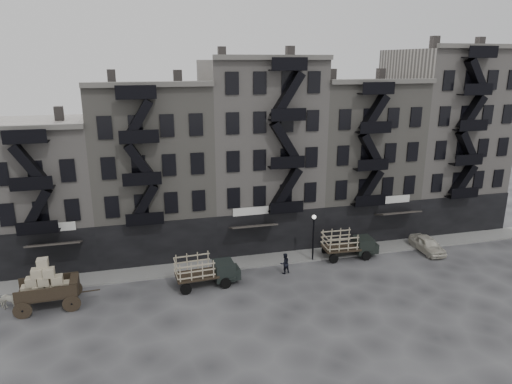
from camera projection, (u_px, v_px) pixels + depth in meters
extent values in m
plane|color=#38383A|center=(289.00, 278.00, 36.90)|extent=(140.00, 140.00, 0.00)
cube|color=slate|center=(276.00, 259.00, 40.37)|extent=(55.00, 2.50, 0.15)
cube|color=gray|center=(37.00, 191.00, 39.73)|extent=(10.00, 10.00, 12.00)
cube|color=black|center=(31.00, 256.00, 36.24)|extent=(10.00, 0.35, 4.00)
cube|color=#595651|center=(11.00, 128.00, 33.21)|extent=(10.00, 0.50, 0.40)
cube|color=#4C4744|center=(58.00, 114.00, 38.49)|extent=(0.70, 0.70, 1.20)
cube|color=slate|center=(153.00, 168.00, 41.71)|extent=(10.00, 10.00, 15.00)
cube|color=black|center=(159.00, 244.00, 38.64)|extent=(10.00, 0.35, 4.00)
cube|color=#595651|center=(149.00, 84.00, 34.77)|extent=(10.00, 0.50, 0.40)
cube|color=#4C4744|center=(111.00, 77.00, 38.73)|extent=(0.70, 0.70, 1.20)
cube|color=#4C4744|center=(176.00, 76.00, 40.05)|extent=(0.70, 0.70, 1.20)
cube|color=gray|center=(258.00, 152.00, 43.83)|extent=(10.00, 10.00, 17.00)
cube|color=black|center=(272.00, 233.00, 41.04)|extent=(10.00, 0.35, 4.00)
cube|color=#595651|center=(275.00, 57.00, 36.61)|extent=(10.00, 0.50, 0.40)
cube|color=#4C4744|center=(226.00, 53.00, 40.57)|extent=(0.70, 0.70, 1.20)
cube|color=#4C4744|center=(285.00, 53.00, 41.89)|extent=(0.70, 0.70, 1.20)
cube|color=slate|center=(353.00, 157.00, 46.51)|extent=(10.00, 10.00, 15.00)
cube|color=black|center=(373.00, 223.00, 43.44)|extent=(10.00, 0.35, 4.00)
cube|color=#595651|center=(385.00, 81.00, 39.57)|extent=(10.00, 0.50, 0.40)
cube|color=#4C4744|center=(329.00, 75.00, 43.53)|extent=(0.70, 0.70, 1.20)
cube|color=#4C4744|center=(381.00, 75.00, 44.85)|extent=(0.70, 0.70, 1.20)
cube|color=gray|center=(440.00, 138.00, 48.49)|extent=(10.00, 10.00, 18.00)
cube|color=black|center=(463.00, 215.00, 45.84)|extent=(10.00, 0.35, 4.00)
cube|color=#595651|center=(487.00, 46.00, 41.13)|extent=(10.00, 0.50, 0.40)
cube|color=#4C4744|center=(424.00, 43.00, 45.09)|extent=(0.70, 0.70, 1.20)
cube|color=#4C4744|center=(472.00, 43.00, 46.41)|extent=(0.70, 0.70, 1.20)
cylinder|color=black|center=(313.00, 240.00, 39.48)|extent=(0.14, 0.14, 4.00)
sphere|color=silver|center=(314.00, 217.00, 38.90)|extent=(0.36, 0.36, 0.36)
imported|color=beige|center=(9.00, 301.00, 32.00)|extent=(1.85, 1.36, 1.42)
cube|color=black|center=(48.00, 293.00, 32.27)|extent=(4.12, 2.33, 0.22)
cylinder|color=black|center=(22.00, 311.00, 30.94)|extent=(1.23, 0.18, 1.23)
cylinder|color=black|center=(28.00, 295.00, 32.99)|extent=(1.23, 0.18, 1.23)
cylinder|color=black|center=(72.00, 304.00, 31.84)|extent=(1.23, 0.18, 1.23)
cylinder|color=black|center=(74.00, 289.00, 33.89)|extent=(1.23, 0.18, 1.23)
cube|color=black|center=(75.00, 284.00, 32.66)|extent=(0.65, 1.81, 0.89)
cube|color=black|center=(197.00, 275.00, 35.24)|extent=(3.30, 2.08, 0.17)
cube|color=black|center=(224.00, 270.00, 35.86)|extent=(1.61, 1.78, 1.41)
cube|color=black|center=(234.00, 272.00, 36.19)|extent=(0.84, 1.45, 0.84)
cylinder|color=black|center=(226.00, 283.00, 35.16)|extent=(0.86, 0.26, 0.84)
cylinder|color=black|center=(220.00, 273.00, 36.87)|extent=(0.86, 0.26, 0.84)
cylinder|color=black|center=(186.00, 289.00, 34.23)|extent=(0.86, 0.26, 0.84)
cylinder|color=black|center=(182.00, 278.00, 35.94)|extent=(0.86, 0.26, 0.84)
cube|color=black|center=(341.00, 248.00, 40.43)|extent=(3.23, 2.00, 0.17)
cube|color=black|center=(363.00, 245.00, 40.82)|extent=(1.56, 1.74, 1.39)
cube|color=black|center=(372.00, 247.00, 41.06)|extent=(0.81, 1.42, 0.83)
cylinder|color=black|center=(366.00, 256.00, 40.11)|extent=(0.84, 0.24, 0.83)
cylinder|color=black|center=(358.00, 248.00, 41.85)|extent=(0.84, 0.24, 0.83)
cylinder|color=black|center=(334.00, 259.00, 39.51)|extent=(0.84, 0.24, 0.83)
cylinder|color=black|center=(326.00, 250.00, 41.25)|extent=(0.84, 0.24, 0.83)
imported|color=beige|center=(427.00, 244.00, 41.83)|extent=(1.76, 4.23, 1.43)
imported|color=black|center=(69.00, 286.00, 33.94)|extent=(0.59, 0.68, 1.57)
imported|color=black|center=(285.00, 263.00, 37.54)|extent=(1.00, 0.87, 1.75)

